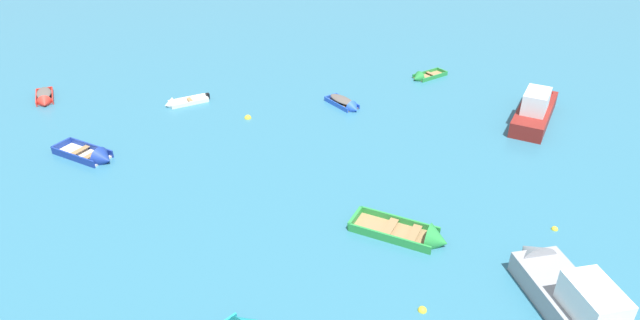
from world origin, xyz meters
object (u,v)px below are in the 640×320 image
(rowboat_green_outer_right, at_px, (421,237))
(motor_launch_grey_midfield_right, at_px, (570,297))
(rowboat_white_cluster_inner, at_px, (178,103))
(rowboat_green_near_right, at_px, (422,77))
(rowboat_blue_near_left, at_px, (346,104))
(rowboat_red_back_row_right, at_px, (44,98))
(mooring_buoy_between_boats_left, at_px, (554,229))
(mooring_buoy_near_foreground, at_px, (422,311))
(mooring_buoy_midfield, at_px, (248,118))
(rowboat_deep_blue_distant_center, at_px, (95,157))
(motor_launch_maroon_far_right, at_px, (536,107))

(rowboat_green_outer_right, height_order, motor_launch_grey_midfield_right, motor_launch_grey_midfield_right)
(rowboat_green_outer_right, height_order, rowboat_white_cluster_inner, rowboat_green_outer_right)
(rowboat_green_near_right, bearing_deg, rowboat_green_outer_right, -109.94)
(rowboat_blue_near_left, height_order, rowboat_red_back_row_right, rowboat_red_back_row_right)
(mooring_buoy_between_boats_left, distance_m, mooring_buoy_near_foreground, 7.92)
(rowboat_green_outer_right, relative_size, rowboat_red_back_row_right, 1.40)
(mooring_buoy_near_foreground, distance_m, mooring_buoy_midfield, 17.42)
(motor_launch_grey_midfield_right, xyz_separation_m, rowboat_green_near_right, (2.48, 21.69, -0.52))
(motor_launch_grey_midfield_right, distance_m, rowboat_red_back_row_right, 31.81)
(motor_launch_grey_midfield_right, xyz_separation_m, mooring_buoy_near_foreground, (-4.97, 0.92, -0.65))
(rowboat_white_cluster_inner, bearing_deg, mooring_buoy_near_foreground, -64.69)
(mooring_buoy_between_boats_left, bearing_deg, motor_launch_grey_midfield_right, -116.81)
(rowboat_green_near_right, bearing_deg, rowboat_deep_blue_distant_center, -159.71)
(rowboat_blue_near_left, bearing_deg, motor_launch_grey_midfield_right, -78.21)
(motor_launch_maroon_far_right, relative_size, motor_launch_grey_midfield_right, 0.98)
(rowboat_green_outer_right, distance_m, motor_launch_maroon_far_right, 14.57)
(mooring_buoy_midfield, bearing_deg, motor_launch_grey_midfield_right, -60.58)
(motor_launch_maroon_far_right, distance_m, rowboat_green_near_right, 8.45)
(rowboat_deep_blue_distant_center, relative_size, mooring_buoy_midfield, 8.51)
(motor_launch_maroon_far_right, distance_m, motor_launch_grey_midfield_right, 16.15)
(rowboat_green_outer_right, bearing_deg, motor_launch_maroon_far_right, 42.80)
(motor_launch_grey_midfield_right, relative_size, mooring_buoy_midfield, 15.07)
(motor_launch_maroon_far_right, height_order, rowboat_red_back_row_right, motor_launch_maroon_far_right)
(mooring_buoy_between_boats_left, bearing_deg, rowboat_green_near_right, 89.03)
(rowboat_green_outer_right, bearing_deg, rowboat_white_cluster_inner, 123.72)
(rowboat_deep_blue_distant_center, xyz_separation_m, rowboat_green_near_right, (20.55, 7.60, -0.05))
(rowboat_green_outer_right, bearing_deg, rowboat_deep_blue_distant_center, 146.77)
(rowboat_white_cluster_inner, distance_m, mooring_buoy_between_boats_left, 22.85)
(rowboat_green_outer_right, distance_m, mooring_buoy_near_foreground, 3.96)
(rowboat_deep_blue_distant_center, xyz_separation_m, rowboat_white_cluster_inner, (3.93, 6.23, -0.06))
(rowboat_green_outer_right, xyz_separation_m, mooring_buoy_near_foreground, (-1.27, -3.75, -0.18))
(motor_launch_maroon_far_right, height_order, rowboat_white_cluster_inner, motor_launch_maroon_far_right)
(rowboat_blue_near_left, distance_m, rowboat_green_near_right, 7.22)
(rowboat_white_cluster_inner, xyz_separation_m, rowboat_green_near_right, (16.62, 1.37, 0.01))
(rowboat_deep_blue_distant_center, distance_m, mooring_buoy_between_boats_left, 22.49)
(rowboat_blue_near_left, xyz_separation_m, rowboat_red_back_row_right, (-18.73, 4.40, 0.01))
(rowboat_green_near_right, xyz_separation_m, rowboat_red_back_row_right, (-24.99, 0.79, 0.10))
(rowboat_green_outer_right, xyz_separation_m, motor_launch_maroon_far_right, (10.69, 9.89, 0.50))
(motor_launch_maroon_far_right, distance_m, rowboat_white_cluster_inner, 21.91)
(motor_launch_maroon_far_right, bearing_deg, motor_launch_grey_midfield_right, -115.65)
(rowboat_deep_blue_distant_center, bearing_deg, rowboat_red_back_row_right, 117.87)
(motor_launch_grey_midfield_right, height_order, rowboat_green_near_right, motor_launch_grey_midfield_right)
(rowboat_blue_near_left, bearing_deg, rowboat_white_cluster_inner, 167.81)
(rowboat_white_cluster_inner, xyz_separation_m, mooring_buoy_near_foreground, (9.17, -19.39, -0.12))
(rowboat_white_cluster_inner, height_order, mooring_buoy_near_foreground, rowboat_white_cluster_inner)
(rowboat_blue_near_left, height_order, mooring_buoy_midfield, rowboat_blue_near_left)
(rowboat_deep_blue_distant_center, relative_size, motor_launch_grey_midfield_right, 0.56)
(motor_launch_grey_midfield_right, height_order, mooring_buoy_between_boats_left, motor_launch_grey_midfield_right)
(rowboat_green_outer_right, relative_size, motor_launch_grey_midfield_right, 0.65)
(rowboat_white_cluster_inner, height_order, rowboat_green_near_right, rowboat_green_near_right)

